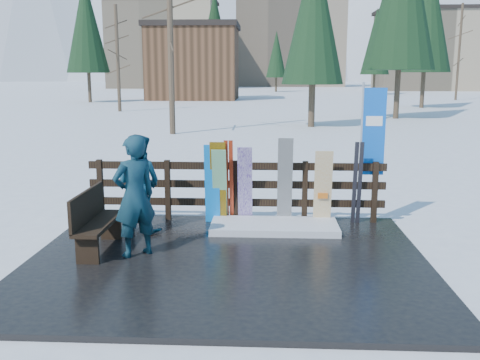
# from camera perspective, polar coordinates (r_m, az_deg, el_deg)

# --- Properties ---
(ground) EXTENTS (700.00, 700.00, 0.00)m
(ground) POSITION_cam_1_polar(r_m,az_deg,el_deg) (8.17, -1.36, -8.94)
(ground) COLOR white
(ground) RESTS_ON ground
(deck) EXTENTS (6.00, 5.00, 0.08)m
(deck) POSITION_cam_1_polar(r_m,az_deg,el_deg) (8.16, -1.36, -8.68)
(deck) COLOR black
(deck) RESTS_ON ground
(fence) EXTENTS (5.60, 0.10, 1.15)m
(fence) POSITION_cam_1_polar(r_m,az_deg,el_deg) (10.09, -0.45, -0.69)
(fence) COLOR black
(fence) RESTS_ON deck
(snow_patch) EXTENTS (2.27, 1.00, 0.12)m
(snow_patch) POSITION_cam_1_polar(r_m,az_deg,el_deg) (9.63, 3.67, -4.95)
(snow_patch) COLOR white
(snow_patch) RESTS_ON deck
(bench) EXTENTS (0.41, 1.50, 0.97)m
(bench) POSITION_cam_1_polar(r_m,az_deg,el_deg) (8.67, -15.27, -4.04)
(bench) COLOR black
(bench) RESTS_ON deck
(snowboard_0) EXTENTS (0.27, 0.21, 1.49)m
(snowboard_0) POSITION_cam_1_polar(r_m,az_deg,el_deg) (9.89, -3.00, -0.44)
(snowboard_0) COLOR #0A7BE9
(snowboard_0) RESTS_ON deck
(snowboard_1) EXTENTS (0.26, 0.40, 1.41)m
(snowboard_1) POSITION_cam_1_polar(r_m,az_deg,el_deg) (9.88, -2.18, -0.67)
(snowboard_1) COLOR silver
(snowboard_1) RESTS_ON deck
(snowboard_2) EXTENTS (0.29, 0.24, 1.54)m
(snowboard_2) POSITION_cam_1_polar(r_m,az_deg,el_deg) (9.87, -2.34, -0.30)
(snowboard_2) COLOR #D18F02
(snowboard_2) RESTS_ON deck
(snowboard_3) EXTENTS (0.27, 0.38, 1.46)m
(snowboard_3) POSITION_cam_1_polar(r_m,az_deg,el_deg) (9.85, 0.54, -0.56)
(snowboard_3) COLOR silver
(snowboard_3) RESTS_ON deck
(snowboard_4) EXTENTS (0.27, 0.32, 1.62)m
(snowboard_4) POSITION_cam_1_polar(r_m,az_deg,el_deg) (9.83, 4.81, -0.13)
(snowboard_4) COLOR black
(snowboard_4) RESTS_ON deck
(snowboard_5) EXTENTS (0.32, 0.18, 1.39)m
(snowboard_5) POSITION_cam_1_polar(r_m,az_deg,el_deg) (9.90, 8.84, -0.84)
(snowboard_5) COLOR silver
(snowboard_5) RESTS_ON deck
(ski_pair_a) EXTENTS (0.16, 0.29, 1.57)m
(ski_pair_a) POSITION_cam_1_polar(r_m,az_deg,el_deg) (9.92, -1.20, -0.15)
(ski_pair_a) COLOR #A22B14
(ski_pair_a) RESTS_ON deck
(ski_pair_b) EXTENTS (0.17, 0.19, 1.55)m
(ski_pair_b) POSITION_cam_1_polar(r_m,az_deg,el_deg) (10.04, 12.40, -0.34)
(ski_pair_b) COLOR black
(ski_pair_b) RESTS_ON deck
(rental_flag) EXTENTS (0.45, 0.04, 2.60)m
(rental_flag) POSITION_cam_1_polar(r_m,az_deg,el_deg) (10.15, 13.75, 4.48)
(rental_flag) COLOR silver
(rental_flag) RESTS_ON deck
(person_front) EXTENTS (0.81, 0.77, 1.86)m
(person_front) POSITION_cam_1_polar(r_m,az_deg,el_deg) (8.22, -11.19, -1.70)
(person_front) COLOR #174B50
(person_front) RESTS_ON deck
(person_back) EXTENTS (1.02, 0.92, 1.72)m
(person_back) POSITION_cam_1_polar(r_m,az_deg,el_deg) (9.51, -10.75, -0.36)
(person_back) COLOR navy
(person_back) RESTS_ON deck
(resort_buildings) EXTENTS (73.00, 87.60, 22.60)m
(resort_buildings) POSITION_cam_1_polar(r_m,az_deg,el_deg) (123.26, 3.23, 14.38)
(resort_buildings) COLOR tan
(resort_buildings) RESTS_ON ground
(trees) EXTENTS (42.33, 68.87, 12.53)m
(trees) POSITION_cam_1_polar(r_m,az_deg,el_deg) (57.38, 5.16, 14.14)
(trees) COLOR #382B1E
(trees) RESTS_ON ground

